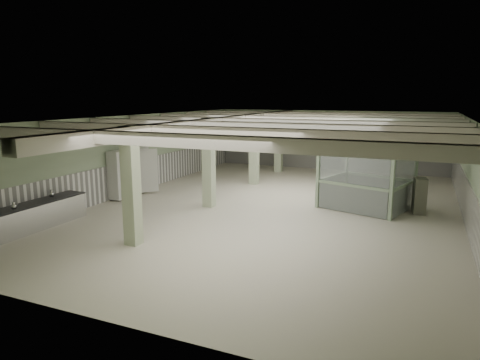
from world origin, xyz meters
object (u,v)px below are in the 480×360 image
at_px(prep_counter, 24,219).
at_px(guard_booth, 367,164).
at_px(walkin_cooler, 130,173).
at_px(filing_cabinet, 419,196).

xyz_separation_m(prep_counter, guard_booth, (9.95, 7.84, 1.31)).
distance_m(prep_counter, walkin_cooler, 5.74).
bearing_deg(guard_booth, walkin_cooler, -151.29).
height_order(walkin_cooler, filing_cabinet, walkin_cooler).
distance_m(walkin_cooler, filing_cabinet, 12.21).
height_order(guard_booth, filing_cabinet, guard_booth).
relative_size(guard_booth, filing_cabinet, 2.82).
bearing_deg(guard_booth, filing_cabinet, 12.95).
xyz_separation_m(walkin_cooler, filing_cabinet, (12.04, 2.00, -0.35)).
bearing_deg(filing_cabinet, prep_counter, -157.22).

